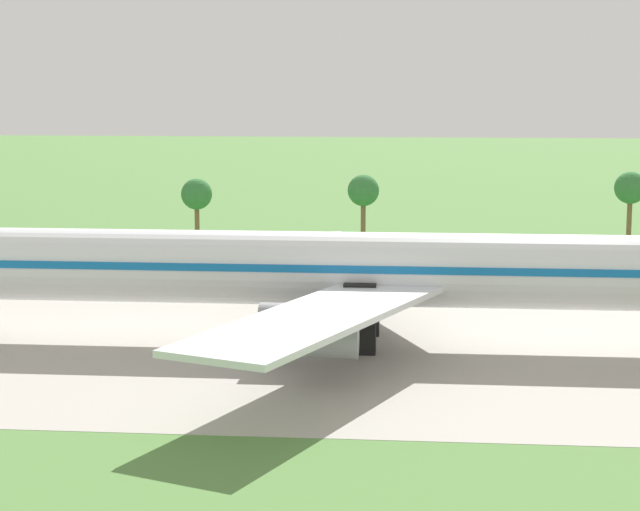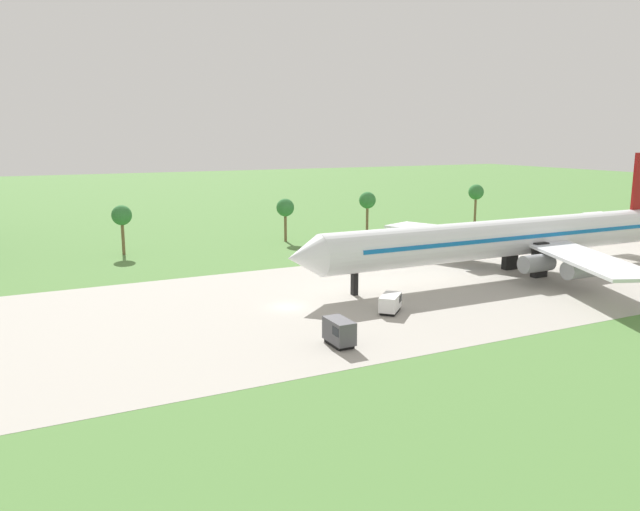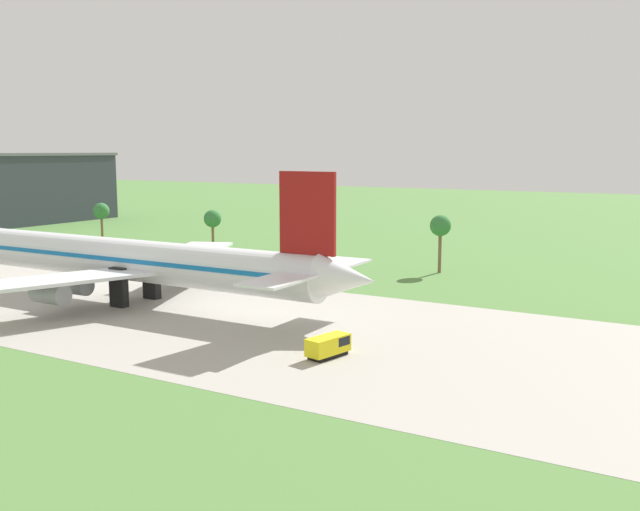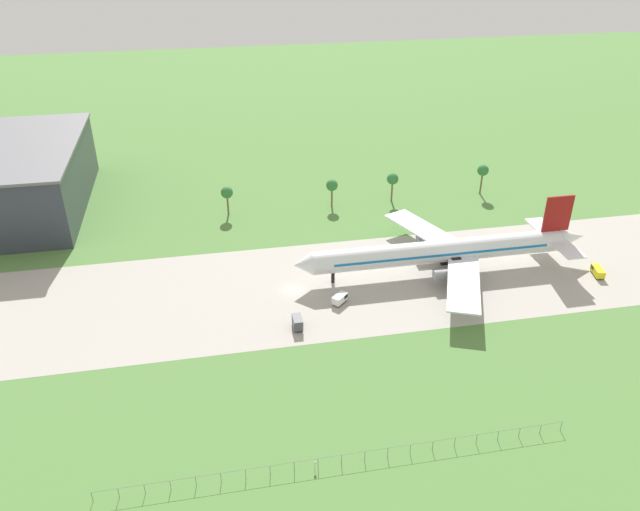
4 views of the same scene
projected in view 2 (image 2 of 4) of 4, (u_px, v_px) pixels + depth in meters
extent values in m
plane|color=#517F3D|center=(288.00, 307.00, 78.30)|extent=(600.00, 600.00, 0.00)
cube|color=#A8A399|center=(288.00, 307.00, 78.30)|extent=(320.00, 44.00, 0.02)
cylinder|color=white|center=(510.00, 237.00, 95.21)|extent=(65.01, 5.67, 5.67)
cone|color=white|center=(304.00, 257.00, 79.92)|extent=(4.54, 5.56, 5.56)
cube|color=#146BB7|center=(510.00, 235.00, 95.13)|extent=(55.25, 5.78, 0.57)
cube|color=white|center=(586.00, 258.00, 84.21)|extent=(16.79, 27.40, 0.44)
cube|color=white|center=(459.00, 232.00, 107.54)|extent=(16.79, 27.40, 0.44)
cylinder|color=gray|center=(537.00, 263.00, 89.24)|extent=(5.10, 2.55, 2.55)
cylinder|color=gray|center=(580.00, 269.00, 85.27)|extent=(5.10, 2.55, 2.55)
cylinder|color=gray|center=(474.00, 248.00, 101.19)|extent=(5.10, 2.55, 2.55)
cylinder|color=gray|center=(462.00, 242.00, 107.17)|extent=(5.10, 2.55, 2.55)
cube|color=black|center=(355.00, 276.00, 83.82)|extent=(0.70, 0.90, 5.33)
cube|color=black|center=(540.00, 260.00, 94.52)|extent=(2.40, 1.20, 5.33)
cube|color=black|center=(510.00, 253.00, 99.99)|extent=(2.40, 1.20, 5.33)
cube|color=black|center=(339.00, 344.00, 64.02)|extent=(1.81, 3.31, 0.40)
cube|color=#4C4C51|center=(339.00, 331.00, 63.76)|extent=(2.01, 3.90, 2.37)
cube|color=black|center=(344.00, 330.00, 62.75)|extent=(2.04, 1.37, 0.90)
cube|color=black|center=(390.00, 311.00, 75.92)|extent=(3.76, 3.73, 0.40)
cube|color=white|center=(390.00, 302.00, 75.71)|extent=(4.34, 4.30, 1.81)
cube|color=black|center=(392.00, 298.00, 76.71)|extent=(2.46, 2.47, 0.90)
cylinder|color=brown|center=(367.00, 219.00, 134.62)|extent=(0.56, 0.56, 6.95)
sphere|color=#337538|center=(367.00, 200.00, 133.84)|extent=(3.60, 3.60, 3.60)
cylinder|color=brown|center=(285.00, 226.00, 126.21)|extent=(0.56, 0.56, 6.36)
sphere|color=#337538|center=(285.00, 207.00, 125.49)|extent=(3.60, 3.60, 3.60)
cylinder|color=brown|center=(475.00, 210.00, 147.66)|extent=(0.56, 0.56, 7.52)
sphere|color=#337538|center=(476.00, 192.00, 146.83)|extent=(3.60, 3.60, 3.60)
cylinder|color=brown|center=(123.00, 237.00, 112.16)|extent=(0.56, 0.56, 6.60)
sphere|color=#337538|center=(122.00, 215.00, 111.42)|extent=(3.60, 3.60, 3.60)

